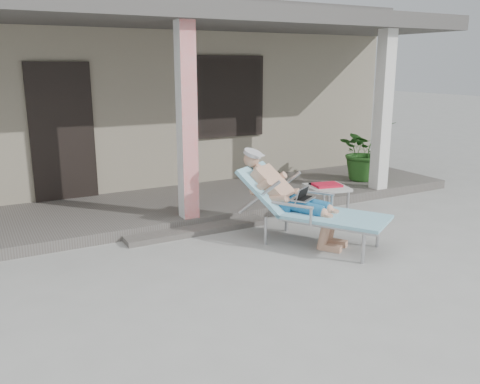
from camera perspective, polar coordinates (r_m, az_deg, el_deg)
ground at (r=5.38m, az=3.47°, el=-10.17°), size 60.00×60.00×0.00m
house at (r=10.97m, az=-15.01°, el=10.85°), size 10.40×5.40×3.30m
porch_deck at (r=7.90m, az=-8.13°, el=-1.68°), size 10.00×2.00×0.15m
porch_overhang at (r=7.58m, az=-8.73°, el=18.38°), size 10.00×2.30×2.85m
porch_step at (r=6.89m, az=-4.73°, el=-4.28°), size 2.00×0.30×0.07m
lounger at (r=6.37m, az=6.74°, el=0.95°), size 1.58×1.94×1.24m
side_table at (r=7.59m, az=9.70°, el=0.33°), size 0.66×0.66×0.50m
potted_palm at (r=9.52m, az=13.77°, el=4.54°), size 1.01×0.89×1.07m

